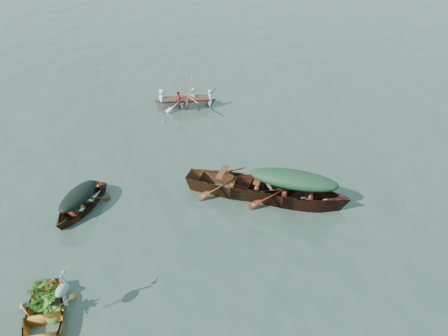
{
  "coord_description": "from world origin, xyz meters",
  "views": [
    {
      "loc": [
        4.47,
        -8.95,
        8.06
      ],
      "look_at": [
        0.23,
        2.81,
        0.5
      ],
      "focal_mm": 35.0,
      "sensor_mm": 36.0,
      "label": 1
    }
  ],
  "objects_px": {
    "open_wooden_boat": "(240,194)",
    "rowed_boat": "(187,108)",
    "green_tarp_boat": "(291,203)",
    "dark_covered_boat": "(81,210)",
    "heron": "(63,295)",
    "yellow_dinghy": "(45,328)"
  },
  "relations": [
    {
      "from": "dark_covered_boat",
      "to": "rowed_boat",
      "type": "xyz_separation_m",
      "value": [
        -0.17,
        8.36,
        0.0
      ]
    },
    {
      "from": "rowed_boat",
      "to": "yellow_dinghy",
      "type": "bearing_deg",
      "value": 162.53
    },
    {
      "from": "dark_covered_boat",
      "to": "green_tarp_boat",
      "type": "relative_size",
      "value": 0.64
    },
    {
      "from": "open_wooden_boat",
      "to": "heron",
      "type": "distance_m",
      "value": 6.52
    },
    {
      "from": "green_tarp_boat",
      "to": "dark_covered_boat",
      "type": "bearing_deg",
      "value": 110.41
    },
    {
      "from": "green_tarp_boat",
      "to": "heron",
      "type": "height_order",
      "value": "heron"
    },
    {
      "from": "dark_covered_boat",
      "to": "green_tarp_boat",
      "type": "bearing_deg",
      "value": 20.41
    },
    {
      "from": "rowed_boat",
      "to": "heron",
      "type": "relative_size",
      "value": 4.27
    },
    {
      "from": "open_wooden_boat",
      "to": "rowed_boat",
      "type": "bearing_deg",
      "value": 33.45
    },
    {
      "from": "rowed_boat",
      "to": "open_wooden_boat",
      "type": "bearing_deg",
      "value": -169.41
    },
    {
      "from": "dark_covered_boat",
      "to": "open_wooden_boat",
      "type": "height_order",
      "value": "open_wooden_boat"
    },
    {
      "from": "open_wooden_boat",
      "to": "heron",
      "type": "xyz_separation_m",
      "value": [
        -2.01,
        -6.14,
        0.87
      ]
    },
    {
      "from": "yellow_dinghy",
      "to": "dark_covered_boat",
      "type": "bearing_deg",
      "value": 82.17
    },
    {
      "from": "green_tarp_boat",
      "to": "open_wooden_boat",
      "type": "bearing_deg",
      "value": 90.0
    },
    {
      "from": "dark_covered_boat",
      "to": "rowed_boat",
      "type": "bearing_deg",
      "value": 88.5
    },
    {
      "from": "open_wooden_boat",
      "to": "rowed_boat",
      "type": "xyz_separation_m",
      "value": [
        -4.52,
        5.87,
        0.0
      ]
    },
    {
      "from": "green_tarp_boat",
      "to": "open_wooden_boat",
      "type": "distance_m",
      "value": 1.69
    },
    {
      "from": "rowed_boat",
      "to": "green_tarp_boat",
      "type": "bearing_deg",
      "value": -160.02
    },
    {
      "from": "heron",
      "to": "dark_covered_boat",
      "type": "bearing_deg",
      "value": 89.31
    },
    {
      "from": "green_tarp_boat",
      "to": "heron",
      "type": "distance_m",
      "value": 7.29
    },
    {
      "from": "rowed_boat",
      "to": "heron",
      "type": "bearing_deg",
      "value": 164.79
    },
    {
      "from": "green_tarp_boat",
      "to": "heron",
      "type": "relative_size",
      "value": 5.41
    }
  ]
}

